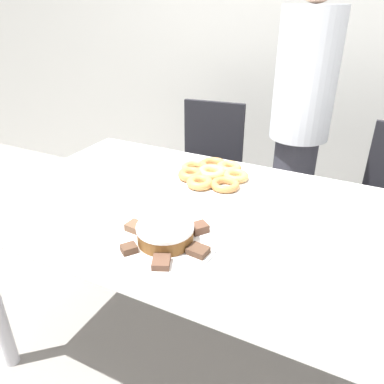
# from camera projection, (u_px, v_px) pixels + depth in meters

# --- Properties ---
(ground_plane) EXTENTS (12.00, 12.00, 0.00)m
(ground_plane) POSITION_uv_depth(u_px,v_px,m) (194.00, 351.00, 1.75)
(ground_plane) COLOR gray
(wall_back) EXTENTS (8.00, 0.05, 2.60)m
(wall_back) POSITION_uv_depth(u_px,v_px,m) (302.00, 28.00, 2.41)
(wall_back) COLOR beige
(wall_back) RESTS_ON ground_plane
(table) EXTENTS (1.54, 0.96, 0.78)m
(table) POSITION_uv_depth(u_px,v_px,m) (194.00, 227.00, 1.44)
(table) COLOR white
(table) RESTS_ON ground_plane
(person_standing) EXTENTS (0.31, 0.31, 1.62)m
(person_standing) POSITION_uv_depth(u_px,v_px,m) (299.00, 127.00, 1.99)
(person_standing) COLOR #383842
(person_standing) RESTS_ON ground_plane
(office_chair_left) EXTENTS (0.49, 0.49, 0.90)m
(office_chair_left) POSITION_uv_depth(u_px,v_px,m) (206.00, 178.00, 2.44)
(office_chair_left) COLOR black
(office_chair_left) RESTS_ON ground_plane
(plate_cake) EXTENTS (0.32, 0.32, 0.01)m
(plate_cake) POSITION_uv_depth(u_px,v_px,m) (166.00, 242.00, 1.18)
(plate_cake) COLOR white
(plate_cake) RESTS_ON table
(plate_donuts) EXTENTS (0.40, 0.40, 0.01)m
(plate_donuts) POSITION_uv_depth(u_px,v_px,m) (211.00, 178.00, 1.61)
(plate_donuts) COLOR white
(plate_donuts) RESTS_ON table
(frosted_cake) EXTENTS (0.18, 0.18, 0.06)m
(frosted_cake) POSITION_uv_depth(u_px,v_px,m) (165.00, 233.00, 1.17)
(frosted_cake) COLOR brown
(frosted_cake) RESTS_ON plate_cake
(lamington_0) EXTENTS (0.06, 0.06, 0.02)m
(lamington_0) POSITION_uv_depth(u_px,v_px,m) (129.00, 249.00, 1.12)
(lamington_0) COLOR #513828
(lamington_0) RESTS_ON plate_cake
(lamington_1) EXTENTS (0.07, 0.07, 0.02)m
(lamington_1) POSITION_uv_depth(u_px,v_px,m) (161.00, 262.00, 1.07)
(lamington_1) COLOR brown
(lamington_1) RESTS_ON plate_cake
(lamington_2) EXTENTS (0.06, 0.06, 0.02)m
(lamington_2) POSITION_uv_depth(u_px,v_px,m) (198.00, 250.00, 1.12)
(lamington_2) COLOR #513828
(lamington_2) RESTS_ON plate_cake
(lamington_3) EXTENTS (0.07, 0.07, 0.03)m
(lamington_3) POSITION_uv_depth(u_px,v_px,m) (199.00, 228.00, 1.22)
(lamington_3) COLOR brown
(lamington_3) RESTS_ON plate_cake
(lamington_4) EXTENTS (0.07, 0.07, 0.03)m
(lamington_4) POSITION_uv_depth(u_px,v_px,m) (169.00, 218.00, 1.28)
(lamington_4) COLOR brown
(lamington_4) RESTS_ON plate_cake
(lamington_5) EXTENTS (0.06, 0.06, 0.02)m
(lamington_5) POSITION_uv_depth(u_px,v_px,m) (136.00, 227.00, 1.23)
(lamington_5) COLOR brown
(lamington_5) RESTS_ON plate_cake
(donut_0) EXTENTS (0.12, 0.12, 0.04)m
(donut_0) POSITION_uv_depth(u_px,v_px,m) (212.00, 173.00, 1.60)
(donut_0) COLOR #E5AD66
(donut_0) RESTS_ON plate_donuts
(donut_1) EXTENTS (0.11, 0.11, 0.03)m
(donut_1) POSITION_uv_depth(u_px,v_px,m) (200.00, 183.00, 1.52)
(donut_1) COLOR #D18E4C
(donut_1) RESTS_ON plate_donuts
(donut_2) EXTENTS (0.12, 0.12, 0.03)m
(donut_2) POSITION_uv_depth(u_px,v_px,m) (225.00, 185.00, 1.50)
(donut_2) COLOR #C68447
(donut_2) RESTS_ON plate_donuts
(donut_3) EXTENTS (0.11, 0.11, 0.03)m
(donut_3) POSITION_uv_depth(u_px,v_px,m) (236.00, 176.00, 1.57)
(donut_3) COLOR tan
(donut_3) RESTS_ON plate_donuts
(donut_4) EXTENTS (0.11, 0.11, 0.04)m
(donut_4) POSITION_uv_depth(u_px,v_px,m) (229.00, 168.00, 1.65)
(donut_4) COLOR tan
(donut_4) RESTS_ON plate_donuts
(donut_5) EXTENTS (0.13, 0.13, 0.04)m
(donut_5) POSITION_uv_depth(u_px,v_px,m) (213.00, 165.00, 1.67)
(donut_5) COLOR #C68447
(donut_5) RESTS_ON plate_donuts
(donut_6) EXTENTS (0.12, 0.12, 0.03)m
(donut_6) POSITION_uv_depth(u_px,v_px,m) (194.00, 167.00, 1.66)
(donut_6) COLOR tan
(donut_6) RESTS_ON plate_donuts
(donut_7) EXTENTS (0.11, 0.11, 0.04)m
(donut_7) POSITION_uv_depth(u_px,v_px,m) (191.00, 175.00, 1.58)
(donut_7) COLOR #C68447
(donut_7) RESTS_ON plate_donuts
(napkin) EXTENTS (0.14, 0.12, 0.01)m
(napkin) POSITION_uv_depth(u_px,v_px,m) (340.00, 250.00, 1.15)
(napkin) COLOR white
(napkin) RESTS_ON table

